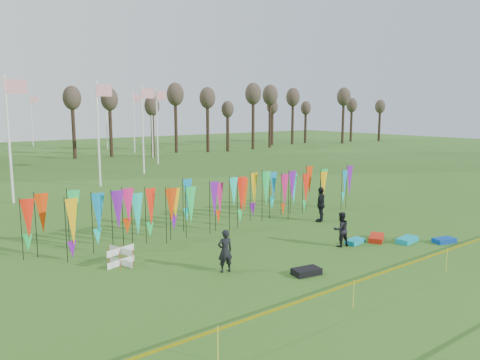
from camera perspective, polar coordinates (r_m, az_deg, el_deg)
ground at (r=18.02m, az=11.83°, el=-10.82°), size 160.00×160.00×0.00m
banner_row at (r=23.41m, az=-2.13°, el=-1.96°), size 18.64×0.64×2.51m
caution_tape_near at (r=16.19m, az=18.10°, el=-10.44°), size 26.00×0.02×0.90m
tree_line at (r=71.04m, az=2.00°, el=8.92°), size 53.92×1.92×7.84m
box_kite at (r=18.67m, az=-14.31°, el=-9.02°), size 0.67×0.67×0.74m
person_left at (r=17.34m, az=-1.83°, el=-8.64°), size 0.65×0.52×1.60m
person_mid at (r=20.91m, az=12.19°, el=-5.90°), size 0.82×0.61×1.53m
person_right at (r=25.17m, az=9.83°, el=-2.94°), size 1.26×1.07×1.86m
kite_bag_turquoise at (r=21.66m, az=13.85°, el=-7.26°), size 1.04×0.63×0.19m
kite_bag_blue at (r=23.06m, az=23.63°, el=-6.76°), size 1.10×0.76×0.21m
kite_bag_red at (r=22.39m, az=16.30°, el=-6.79°), size 1.38×1.15×0.23m
kite_bag_black at (r=17.45m, az=8.10°, el=-10.98°), size 1.10×0.75×0.23m
kite_bag_teal at (r=22.52m, az=19.71°, el=-6.88°), size 1.23×0.72×0.22m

